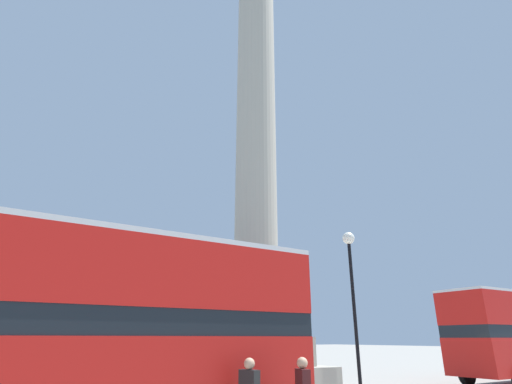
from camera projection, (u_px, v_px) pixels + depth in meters
name	position (u px, v px, depth m)	size (l,w,h in m)	color
monument_column	(256.00, 161.00, 18.99)	(4.75, 4.75, 25.66)	#A39E8E
bus_a	(85.00, 324.00, 8.40)	(10.32, 2.91, 4.31)	red
equestrian_statue	(16.00, 353.00, 16.06)	(3.74, 3.17, 5.62)	#A39E8E
street_lamp	(352.00, 286.00, 16.44)	(0.52, 0.52, 6.41)	black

